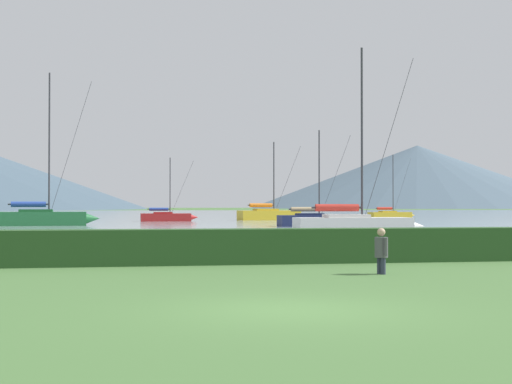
{
  "coord_description": "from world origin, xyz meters",
  "views": [
    {
      "loc": [
        -3.14,
        -13.63,
        1.87
      ],
      "look_at": [
        9.88,
        56.98,
        3.07
      ],
      "focal_mm": 54.92,
      "sensor_mm": 36.0,
      "label": 1
    }
  ],
  "objects_px": {
    "sailboat_slip_7": "(354,224)",
    "sailboat_slip_11": "(315,220)",
    "sailboat_slip_2": "(167,217)",
    "sailboat_slip_8": "(43,217)",
    "person_seated_viewer": "(381,249)",
    "sailboat_slip_1": "(390,215)",
    "sailboat_slip_9": "(270,214)"
  },
  "relations": [
    {
      "from": "sailboat_slip_8",
      "to": "sailboat_slip_7",
      "type": "bearing_deg",
      "value": -55.79
    },
    {
      "from": "sailboat_slip_2",
      "to": "sailboat_slip_7",
      "type": "height_order",
      "value": "sailboat_slip_7"
    },
    {
      "from": "sailboat_slip_2",
      "to": "sailboat_slip_8",
      "type": "bearing_deg",
      "value": -126.4
    },
    {
      "from": "sailboat_slip_9",
      "to": "sailboat_slip_1",
      "type": "bearing_deg",
      "value": 10.6
    },
    {
      "from": "sailboat_slip_8",
      "to": "sailboat_slip_11",
      "type": "distance_m",
      "value": 24.62
    },
    {
      "from": "sailboat_slip_7",
      "to": "sailboat_slip_11",
      "type": "bearing_deg",
      "value": 83.23
    },
    {
      "from": "sailboat_slip_11",
      "to": "person_seated_viewer",
      "type": "distance_m",
      "value": 47.61
    },
    {
      "from": "sailboat_slip_2",
      "to": "sailboat_slip_8",
      "type": "distance_m",
      "value": 20.94
    },
    {
      "from": "person_seated_viewer",
      "to": "sailboat_slip_9",
      "type": "bearing_deg",
      "value": 68.66
    },
    {
      "from": "sailboat_slip_7",
      "to": "sailboat_slip_8",
      "type": "relative_size",
      "value": 0.83
    },
    {
      "from": "sailboat_slip_7",
      "to": "sailboat_slip_11",
      "type": "xyz_separation_m",
      "value": [
        2.99,
        20.88,
        -0.1
      ]
    },
    {
      "from": "sailboat_slip_7",
      "to": "sailboat_slip_9",
      "type": "height_order",
      "value": "sailboat_slip_7"
    },
    {
      "from": "sailboat_slip_2",
      "to": "sailboat_slip_11",
      "type": "relative_size",
      "value": 0.86
    },
    {
      "from": "sailboat_slip_1",
      "to": "sailboat_slip_9",
      "type": "distance_m",
      "value": 18.99
    },
    {
      "from": "sailboat_slip_2",
      "to": "sailboat_slip_8",
      "type": "xyz_separation_m",
      "value": [
        -12.36,
        -16.9,
        0.25
      ]
    },
    {
      "from": "sailboat_slip_11",
      "to": "sailboat_slip_2",
      "type": "bearing_deg",
      "value": 114.44
    },
    {
      "from": "sailboat_slip_7",
      "to": "person_seated_viewer",
      "type": "bearing_deg",
      "value": -104.7
    },
    {
      "from": "person_seated_viewer",
      "to": "sailboat_slip_1",
      "type": "bearing_deg",
      "value": 57.45
    },
    {
      "from": "sailboat_slip_1",
      "to": "sailboat_slip_8",
      "type": "distance_m",
      "value": 51.47
    },
    {
      "from": "sailboat_slip_1",
      "to": "sailboat_slip_2",
      "type": "bearing_deg",
      "value": -168.17
    },
    {
      "from": "sailboat_slip_11",
      "to": "sailboat_slip_1",
      "type": "bearing_deg",
      "value": 58.79
    },
    {
      "from": "sailboat_slip_9",
      "to": "person_seated_viewer",
      "type": "height_order",
      "value": "sailboat_slip_9"
    },
    {
      "from": "sailboat_slip_7",
      "to": "sailboat_slip_2",
      "type": "bearing_deg",
      "value": 102.07
    },
    {
      "from": "sailboat_slip_2",
      "to": "sailboat_slip_11",
      "type": "distance_m",
      "value": 26.07
    },
    {
      "from": "sailboat_slip_8",
      "to": "person_seated_viewer",
      "type": "bearing_deg",
      "value": -78.72
    },
    {
      "from": "sailboat_slip_11",
      "to": "person_seated_viewer",
      "type": "xyz_separation_m",
      "value": [
        -10.35,
        -46.47,
        0.1
      ]
    },
    {
      "from": "sailboat_slip_8",
      "to": "sailboat_slip_9",
      "type": "relative_size",
      "value": 1.44
    },
    {
      "from": "sailboat_slip_7",
      "to": "sailboat_slip_8",
      "type": "distance_m",
      "value": 34.4
    },
    {
      "from": "sailboat_slip_9",
      "to": "person_seated_viewer",
      "type": "relative_size",
      "value": 7.76
    },
    {
      "from": "sailboat_slip_7",
      "to": "person_seated_viewer",
      "type": "xyz_separation_m",
      "value": [
        -7.37,
        -25.59,
        -0.0
      ]
    },
    {
      "from": "sailboat_slip_7",
      "to": "person_seated_viewer",
      "type": "distance_m",
      "value": 26.63
    },
    {
      "from": "sailboat_slip_1",
      "to": "sailboat_slip_8",
      "type": "relative_size",
      "value": 0.63
    }
  ]
}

